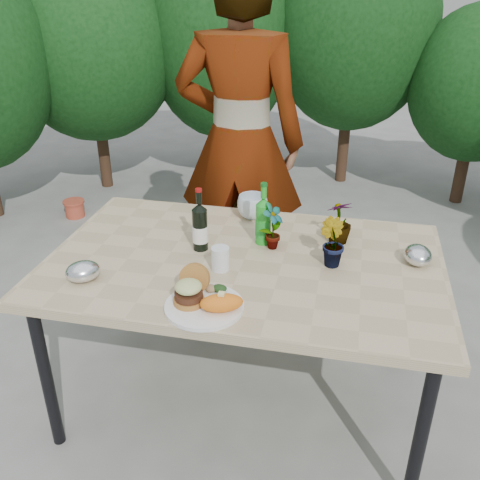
% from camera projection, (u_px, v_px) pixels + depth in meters
% --- Properties ---
extents(ground, '(80.00, 80.00, 0.00)m').
position_uv_depth(ground, '(244.00, 397.00, 2.53)').
color(ground, slate).
rests_on(ground, ground).
extents(patio_table, '(1.60, 1.00, 0.75)m').
position_uv_depth(patio_table, '(244.00, 272.00, 2.21)').
color(patio_table, tan).
rests_on(patio_table, ground).
extents(shrub_hedge, '(6.95, 5.19, 2.21)m').
position_uv_depth(shrub_hedge, '(337.00, 79.00, 3.35)').
color(shrub_hedge, '#382316').
rests_on(shrub_hedge, ground).
extents(dinner_plate, '(0.28, 0.28, 0.01)m').
position_uv_depth(dinner_plate, '(204.00, 307.00, 1.87)').
color(dinner_plate, white).
rests_on(dinner_plate, patio_table).
extents(burger_stack, '(0.11, 0.16, 0.11)m').
position_uv_depth(burger_stack, '(190.00, 289.00, 1.87)').
color(burger_stack, '#B7722D').
rests_on(burger_stack, dinner_plate).
extents(sweet_potato, '(0.17, 0.12, 0.06)m').
position_uv_depth(sweet_potato, '(222.00, 303.00, 1.82)').
color(sweet_potato, orange).
rests_on(sweet_potato, dinner_plate).
extents(grilled_veg, '(0.08, 0.05, 0.03)m').
position_uv_depth(grilled_veg, '(216.00, 288.00, 1.94)').
color(grilled_veg, olive).
rests_on(grilled_veg, dinner_plate).
extents(wine_bottle, '(0.07, 0.07, 0.27)m').
position_uv_depth(wine_bottle, '(200.00, 227.00, 2.22)').
color(wine_bottle, black).
rests_on(wine_bottle, patio_table).
extents(sparkling_water, '(0.07, 0.07, 0.28)m').
position_uv_depth(sparkling_water, '(263.00, 222.00, 2.27)').
color(sparkling_water, green).
rests_on(sparkling_water, patio_table).
extents(plastic_cup, '(0.07, 0.07, 0.09)m').
position_uv_depth(plastic_cup, '(220.00, 259.00, 2.09)').
color(plastic_cup, silver).
rests_on(plastic_cup, patio_table).
extents(seedling_left, '(0.11, 0.13, 0.20)m').
position_uv_depth(seedling_left, '(273.00, 227.00, 2.22)').
color(seedling_left, '#1E521C').
rests_on(seedling_left, patio_table).
extents(seedling_mid, '(0.14, 0.14, 0.20)m').
position_uv_depth(seedling_mid, '(332.00, 243.00, 2.10)').
color(seedling_mid, '#22521C').
rests_on(seedling_mid, patio_table).
extents(seedling_right, '(0.15, 0.15, 0.19)m').
position_uv_depth(seedling_right, '(339.00, 222.00, 2.28)').
color(seedling_right, '#1E531C').
rests_on(seedling_right, patio_table).
extents(blue_bowl, '(0.17, 0.17, 0.11)m').
position_uv_depth(blue_bowl, '(252.00, 207.00, 2.52)').
color(blue_bowl, silver).
rests_on(blue_bowl, patio_table).
extents(foil_packet_left, '(0.17, 0.17, 0.08)m').
position_uv_depth(foil_packet_left, '(83.00, 271.00, 2.02)').
color(foil_packet_left, silver).
rests_on(foil_packet_left, patio_table).
extents(foil_packet_right, '(0.13, 0.15, 0.08)m').
position_uv_depth(foil_packet_right, '(418.00, 255.00, 2.14)').
color(foil_packet_right, silver).
rests_on(foil_packet_right, patio_table).
extents(person, '(0.72, 0.48, 1.93)m').
position_uv_depth(person, '(240.00, 143.00, 2.88)').
color(person, '#A77053').
rests_on(person, ground).
extents(terracotta_pot, '(0.17, 0.17, 0.14)m').
position_uv_depth(terracotta_pot, '(75.00, 208.00, 4.31)').
color(terracotta_pot, '#B7452F').
rests_on(terracotta_pot, ground).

